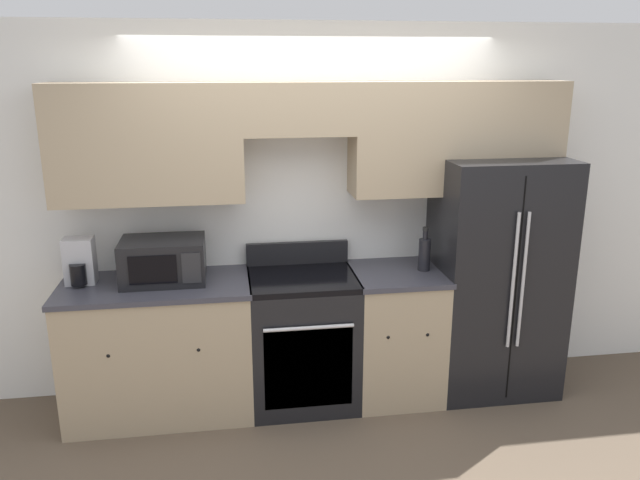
{
  "coord_description": "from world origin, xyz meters",
  "views": [
    {
      "loc": [
        -0.61,
        -3.66,
        2.33
      ],
      "look_at": [
        0.0,
        0.31,
        1.18
      ],
      "focal_mm": 35.0,
      "sensor_mm": 36.0,
      "label": 1
    }
  ],
  "objects": [
    {
      "name": "microwave",
      "position": [
        -1.04,
        0.36,
        1.08
      ],
      "size": [
        0.54,
        0.39,
        0.28
      ],
      "color": "black",
      "rests_on": "lower_cabinets_left"
    },
    {
      "name": "lower_cabinets_left",
      "position": [
        -1.1,
        0.31,
        0.47
      ],
      "size": [
        1.24,
        0.64,
        0.93
      ],
      "color": "tan",
      "rests_on": "ground_plane"
    },
    {
      "name": "wall_back",
      "position": [
        0.01,
        0.59,
        1.51
      ],
      "size": [
        8.0,
        0.39,
        2.6
      ],
      "color": "white",
      "rests_on": "ground_plane"
    },
    {
      "name": "coffee_maker",
      "position": [
        -1.57,
        0.39,
        1.08
      ],
      "size": [
        0.19,
        0.2,
        0.31
      ],
      "color": "#B7B7BC",
      "rests_on": "lower_cabinets_left"
    },
    {
      "name": "bottle",
      "position": [
        0.73,
        0.31,
        1.06
      ],
      "size": [
        0.08,
        0.08,
        0.31
      ],
      "color": "black",
      "rests_on": "lower_cabinets_right"
    },
    {
      "name": "oven_range",
      "position": [
        -0.12,
        0.31,
        0.47
      ],
      "size": [
        0.73,
        0.65,
        1.09
      ],
      "color": "black",
      "rests_on": "ground_plane"
    },
    {
      "name": "refrigerator",
      "position": [
        1.28,
        0.35,
        0.85
      ],
      "size": [
        0.87,
        0.73,
        1.71
      ],
      "color": "black",
      "rests_on": "ground_plane"
    },
    {
      "name": "ground_plane",
      "position": [
        0.0,
        0.0,
        0.0
      ],
      "size": [
        12.0,
        12.0,
        0.0
      ],
      "primitive_type": "plane",
      "color": "brown"
    },
    {
      "name": "lower_cabinets_right",
      "position": [
        0.54,
        0.31,
        0.47
      ],
      "size": [
        0.62,
        0.64,
        0.93
      ],
      "color": "tan",
      "rests_on": "ground_plane"
    }
  ]
}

